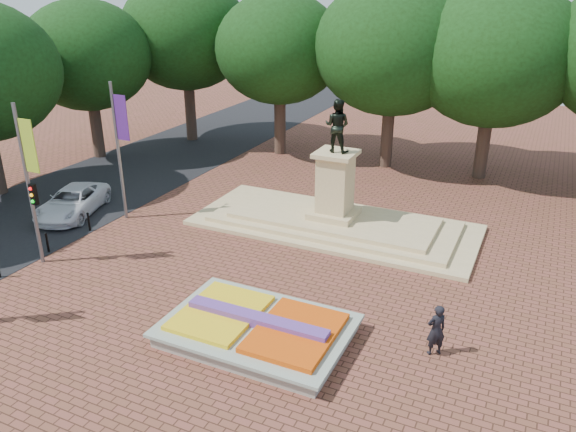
# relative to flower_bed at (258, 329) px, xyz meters

# --- Properties ---
(ground) EXTENTS (90.00, 90.00, 0.00)m
(ground) POSITION_rel_flower_bed_xyz_m (-1.03, 2.00, -0.38)
(ground) COLOR brown
(ground) RESTS_ON ground
(asphalt_street) EXTENTS (9.00, 90.00, 0.02)m
(asphalt_street) POSITION_rel_flower_bed_xyz_m (-16.03, 7.00, -0.37)
(asphalt_street) COLOR black
(asphalt_street) RESTS_ON ground
(flower_bed) EXTENTS (6.30, 4.30, 0.91)m
(flower_bed) POSITION_rel_flower_bed_xyz_m (0.00, 0.00, 0.00)
(flower_bed) COLOR gray
(flower_bed) RESTS_ON ground
(monument) EXTENTS (14.00, 6.00, 6.40)m
(monument) POSITION_rel_flower_bed_xyz_m (-1.03, 10.00, 0.50)
(monument) COLOR tan
(monument) RESTS_ON ground
(tree_row_back) EXTENTS (44.80, 8.80, 10.43)m
(tree_row_back) POSITION_rel_flower_bed_xyz_m (1.31, 20.00, 6.29)
(tree_row_back) COLOR #3A2A20
(tree_row_back) RESTS_ON ground
(banner_poles) EXTENTS (0.88, 11.17, 7.00)m
(banner_poles) POSITION_rel_flower_bed_xyz_m (-11.10, 0.69, 3.50)
(banner_poles) COLOR slate
(banner_poles) RESTS_ON ground
(bollard_row) EXTENTS (0.12, 13.12, 0.98)m
(bollard_row) POSITION_rel_flower_bed_xyz_m (-11.73, 0.50, 0.15)
(bollard_row) COLOR black
(bollard_row) RESTS_ON ground
(van) EXTENTS (3.81, 5.53, 1.40)m
(van) POSITION_rel_flower_bed_xyz_m (-14.02, 5.67, 0.32)
(van) COLOR white
(van) RESTS_ON ground
(pedestrian) EXTENTS (0.79, 0.77, 1.83)m
(pedestrian) POSITION_rel_flower_bed_xyz_m (5.67, 1.72, 0.54)
(pedestrian) COLOR black
(pedestrian) RESTS_ON ground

